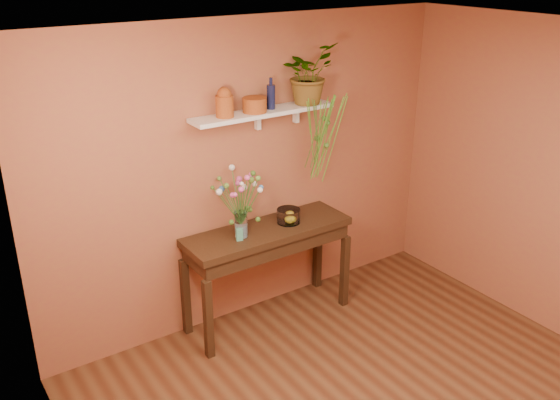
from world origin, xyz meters
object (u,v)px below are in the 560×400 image
at_px(spider_plant, 308,74).
at_px(glass_vase, 241,226).
at_px(blue_bottle, 271,96).
at_px(glass_bowl, 289,216).
at_px(terracotta_jug, 225,103).
at_px(bouquet, 241,191).
at_px(sideboard, 268,242).

distance_m(spider_plant, glass_vase, 1.42).
relative_size(blue_bottle, glass_bowl, 1.25).
bearing_deg(blue_bottle, glass_bowl, -58.70).
bearing_deg(glass_bowl, spider_plant, 24.29).
bearing_deg(glass_vase, terracotta_jug, 107.07).
xyz_separation_m(blue_bottle, glass_vase, (-0.41, -0.16, -1.03)).
height_order(spider_plant, glass_bowl, spider_plant).
bearing_deg(glass_bowl, glass_vase, -178.57).
distance_m(terracotta_jug, bouquet, 0.74).
height_order(glass_vase, glass_bowl, glass_vase).
xyz_separation_m(terracotta_jug, glass_vase, (0.04, -0.14, -1.04)).
bearing_deg(glass_bowl, blue_bottle, 121.30).
xyz_separation_m(spider_plant, glass_vase, (-0.78, -0.14, -1.18)).
xyz_separation_m(sideboard, blue_bottle, (0.13, 0.14, 1.26)).
bearing_deg(terracotta_jug, glass_bowl, -13.03).
relative_size(terracotta_jug, blue_bottle, 0.92).
bearing_deg(blue_bottle, bouquet, -160.87).
distance_m(glass_vase, glass_bowl, 0.50).
relative_size(terracotta_jug, glass_bowl, 1.15).
bearing_deg(sideboard, blue_bottle, 46.66).
relative_size(spider_plant, glass_bowl, 2.46).
relative_size(bouquet, glass_bowl, 2.28).
distance_m(sideboard, spider_plant, 1.50).
height_order(blue_bottle, glass_bowl, blue_bottle).
relative_size(glass_vase, glass_bowl, 1.08).
bearing_deg(spider_plant, glass_bowl, -155.71).
xyz_separation_m(spider_plant, bouquet, (-0.76, -0.12, -0.87)).
xyz_separation_m(sideboard, glass_bowl, (0.22, -0.00, 0.19)).
xyz_separation_m(blue_bottle, bouquet, (-0.39, -0.14, -0.72)).
bearing_deg(terracotta_jug, sideboard, -21.11).
bearing_deg(terracotta_jug, bouquet, -63.46).
xyz_separation_m(glass_vase, glass_bowl, (0.50, 0.01, -0.04)).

